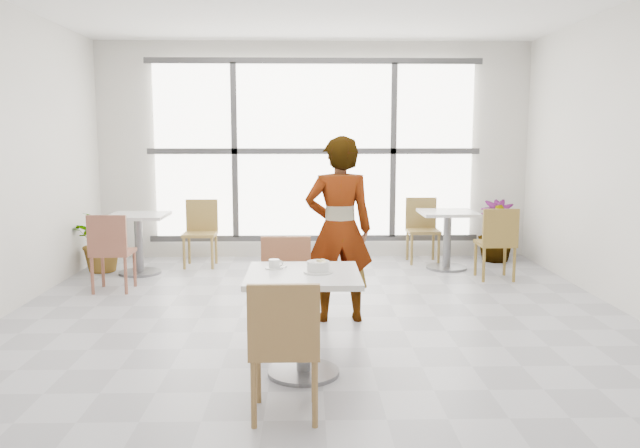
{
  "coord_description": "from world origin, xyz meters",
  "views": [
    {
      "loc": [
        -0.11,
        -5.36,
        1.71
      ],
      "look_at": [
        0.0,
        -0.3,
        1.0
      ],
      "focal_mm": 35.37,
      "sensor_mm": 36.0,
      "label": 1
    }
  ],
  "objects_px": {
    "oatmeal_bowl": "(318,267)",
    "plant_right": "(496,231)",
    "bg_chair_right_far": "(422,225)",
    "main_table": "(303,304)",
    "person": "(339,230)",
    "bg_chair_right_near": "(497,239)",
    "plant_left": "(104,241)",
    "bg_table_right": "(447,232)",
    "bg_chair_left_near": "(111,247)",
    "chair_far": "(286,283)",
    "bg_table_left": "(139,235)",
    "bg_chair_left_far": "(201,228)",
    "chair_near": "(285,341)",
    "coffee_cup": "(275,265)"
  },
  "relations": [
    {
      "from": "bg_chair_right_far",
      "to": "plant_left",
      "type": "xyz_separation_m",
      "value": [
        -4.14,
        -0.57,
        -0.11
      ]
    },
    {
      "from": "oatmeal_bowl",
      "to": "bg_chair_left_near",
      "type": "bearing_deg",
      "value": 132.12
    },
    {
      "from": "bg_table_right",
      "to": "plant_left",
      "type": "distance_m",
      "value": 4.38
    },
    {
      "from": "chair_far",
      "to": "oatmeal_bowl",
      "type": "height_order",
      "value": "chair_far"
    },
    {
      "from": "coffee_cup",
      "to": "bg_table_right",
      "type": "relative_size",
      "value": 0.21
    },
    {
      "from": "bg_chair_left_far",
      "to": "plant_right",
      "type": "height_order",
      "value": "bg_chair_left_far"
    },
    {
      "from": "bg_table_right",
      "to": "plant_right",
      "type": "bearing_deg",
      "value": 31.89
    },
    {
      "from": "bg_chair_left_near",
      "to": "plant_left",
      "type": "bearing_deg",
      "value": -68.98
    },
    {
      "from": "chair_far",
      "to": "bg_chair_left_near",
      "type": "xyz_separation_m",
      "value": [
        -1.97,
        1.71,
        0.0
      ]
    },
    {
      "from": "bg_chair_right_near",
      "to": "plant_right",
      "type": "xyz_separation_m",
      "value": [
        0.33,
        1.16,
        -0.08
      ]
    },
    {
      "from": "oatmeal_bowl",
      "to": "coffee_cup",
      "type": "height_order",
      "value": "oatmeal_bowl"
    },
    {
      "from": "main_table",
      "to": "oatmeal_bowl",
      "type": "xyz_separation_m",
      "value": [
        0.11,
        -0.0,
        0.27
      ]
    },
    {
      "from": "oatmeal_bowl",
      "to": "bg_table_left",
      "type": "height_order",
      "value": "oatmeal_bowl"
    },
    {
      "from": "bg_chair_right_near",
      "to": "person",
      "type": "bearing_deg",
      "value": 39.08
    },
    {
      "from": "bg_table_left",
      "to": "plant_left",
      "type": "xyz_separation_m",
      "value": [
        -0.47,
        0.13,
        -0.1
      ]
    },
    {
      "from": "oatmeal_bowl",
      "to": "bg_table_left",
      "type": "bearing_deg",
      "value": 122.49
    },
    {
      "from": "coffee_cup",
      "to": "bg_chair_right_far",
      "type": "bearing_deg",
      "value": 65.44
    },
    {
      "from": "oatmeal_bowl",
      "to": "bg_chair_right_near",
      "type": "distance_m",
      "value": 3.68
    },
    {
      "from": "bg_table_left",
      "to": "chair_far",
      "type": "bearing_deg",
      "value": -54.18
    },
    {
      "from": "bg_chair_right_near",
      "to": "plant_left",
      "type": "height_order",
      "value": "bg_chair_right_near"
    },
    {
      "from": "chair_far",
      "to": "plant_left",
      "type": "relative_size",
      "value": 1.12
    },
    {
      "from": "oatmeal_bowl",
      "to": "plant_left",
      "type": "xyz_separation_m",
      "value": [
        -2.64,
        3.54,
        -0.4
      ]
    },
    {
      "from": "person",
      "to": "bg_chair_left_far",
      "type": "distance_m",
      "value": 3.1
    },
    {
      "from": "main_table",
      "to": "bg_chair_right_near",
      "type": "distance_m",
      "value": 3.73
    },
    {
      "from": "bg_table_left",
      "to": "plant_right",
      "type": "relative_size",
      "value": 0.89
    },
    {
      "from": "bg_table_right",
      "to": "bg_chair_left_near",
      "type": "height_order",
      "value": "bg_chair_left_near"
    },
    {
      "from": "oatmeal_bowl",
      "to": "plant_right",
      "type": "xyz_separation_m",
      "value": [
        2.51,
        4.1,
        -0.37
      ]
    },
    {
      "from": "bg_chair_right_far",
      "to": "bg_chair_left_near",
      "type": "bearing_deg",
      "value": -156.09
    },
    {
      "from": "person",
      "to": "bg_chair_left_far",
      "type": "height_order",
      "value": "person"
    },
    {
      "from": "chair_far",
      "to": "oatmeal_bowl",
      "type": "distance_m",
      "value": 0.85
    },
    {
      "from": "chair_far",
      "to": "person",
      "type": "xyz_separation_m",
      "value": [
        0.47,
        0.59,
        0.35
      ]
    },
    {
      "from": "bg_table_left",
      "to": "bg_chair_right_far",
      "type": "distance_m",
      "value": 3.73
    },
    {
      "from": "bg_chair_right_near",
      "to": "bg_chair_right_far",
      "type": "distance_m",
      "value": 1.35
    },
    {
      "from": "bg_chair_left_far",
      "to": "bg_chair_right_far",
      "type": "xyz_separation_m",
      "value": [
        2.98,
        0.2,
        0.0
      ]
    },
    {
      "from": "chair_far",
      "to": "bg_chair_left_near",
      "type": "bearing_deg",
      "value": 139.11
    },
    {
      "from": "chair_near",
      "to": "bg_table_left",
      "type": "xyz_separation_m",
      "value": [
        -1.95,
        4.15,
        -0.01
      ]
    },
    {
      "from": "chair_near",
      "to": "bg_table_left",
      "type": "height_order",
      "value": "chair_near"
    },
    {
      "from": "chair_far",
      "to": "bg_chair_left_near",
      "type": "distance_m",
      "value": 2.61
    },
    {
      "from": "person",
      "to": "plant_right",
      "type": "bearing_deg",
      "value": -133.66
    },
    {
      "from": "bg_table_left",
      "to": "bg_table_right",
      "type": "relative_size",
      "value": 1.0
    },
    {
      "from": "main_table",
      "to": "plant_left",
      "type": "relative_size",
      "value": 1.03
    },
    {
      "from": "coffee_cup",
      "to": "bg_chair_right_near",
      "type": "relative_size",
      "value": 0.18
    },
    {
      "from": "bg_chair_right_far",
      "to": "plant_right",
      "type": "xyz_separation_m",
      "value": [
        1.02,
        -0.01,
        -0.08
      ]
    },
    {
      "from": "bg_table_right",
      "to": "bg_chair_right_near",
      "type": "height_order",
      "value": "bg_chair_right_near"
    },
    {
      "from": "chair_near",
      "to": "person",
      "type": "relative_size",
      "value": 0.51
    },
    {
      "from": "bg_chair_left_far",
      "to": "bg_chair_right_far",
      "type": "bearing_deg",
      "value": 3.79
    },
    {
      "from": "bg_chair_left_near",
      "to": "bg_chair_right_far",
      "type": "height_order",
      "value": "same"
    },
    {
      "from": "bg_chair_left_near",
      "to": "person",
      "type": "bearing_deg",
      "value": 155.53
    },
    {
      "from": "main_table",
      "to": "person",
      "type": "height_order",
      "value": "person"
    },
    {
      "from": "chair_near",
      "to": "bg_chair_left_far",
      "type": "bearing_deg",
      "value": -74.81
    }
  ]
}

